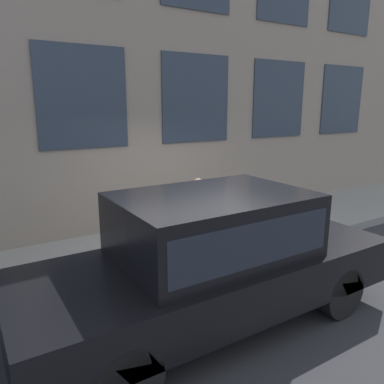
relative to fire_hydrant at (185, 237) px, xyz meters
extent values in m
plane|color=#2D2D30|center=(-0.39, -0.24, -0.55)|extent=(80.00, 80.00, 0.00)
cube|color=gray|center=(0.80, -0.24, -0.46)|extent=(2.37, 60.00, 0.18)
cube|color=gray|center=(2.13, -0.24, 3.32)|extent=(0.30, 40.00, 7.74)
cube|color=#2D3847|center=(1.96, -6.41, 2.29)|extent=(0.03, 1.68, 1.86)
cube|color=#2D3847|center=(1.96, -3.94, 2.29)|extent=(0.03, 1.68, 1.86)
cube|color=#2D3847|center=(1.96, -1.47, 2.29)|extent=(0.03, 1.68, 1.86)
cube|color=#2D3847|center=(1.96, 1.00, 2.29)|extent=(0.03, 1.68, 1.86)
cylinder|color=gold|center=(0.00, 0.00, -0.35)|extent=(0.37, 0.37, 0.04)
cylinder|color=gold|center=(0.00, 0.00, -0.08)|extent=(0.28, 0.28, 0.58)
sphere|color=#A4891E|center=(0.00, 0.00, 0.21)|extent=(0.29, 0.29, 0.29)
cylinder|color=black|center=(0.00, 0.00, 0.30)|extent=(0.10, 0.10, 0.12)
cylinder|color=gold|center=(0.00, -0.19, -0.01)|extent=(0.09, 0.10, 0.09)
cylinder|color=gold|center=(0.00, 0.19, -0.01)|extent=(0.09, 0.10, 0.09)
cylinder|color=#998466|center=(0.48, -0.61, -0.08)|extent=(0.09, 0.09, 0.59)
cylinder|color=#998466|center=(0.60, -0.61, -0.08)|extent=(0.09, 0.09, 0.59)
cube|color=red|center=(0.54, -0.61, 0.43)|extent=(0.16, 0.11, 0.44)
cylinder|color=red|center=(0.43, -0.61, 0.45)|extent=(0.07, 0.07, 0.42)
cylinder|color=red|center=(0.65, -0.61, 0.45)|extent=(0.07, 0.07, 0.42)
sphere|color=tan|center=(0.54, -0.61, 0.75)|extent=(0.20, 0.20, 0.20)
cylinder|color=black|center=(-2.34, 2.02, -0.21)|extent=(0.24, 0.68, 0.68)
cylinder|color=black|center=(-0.78, 2.02, -0.21)|extent=(0.24, 0.68, 0.68)
cylinder|color=black|center=(-2.34, -0.94, -0.21)|extent=(0.24, 0.68, 0.68)
cylinder|color=black|center=(-0.78, -0.94, -0.21)|extent=(0.24, 0.68, 0.68)
cube|color=black|center=(-1.56, 0.54, 0.08)|extent=(1.80, 4.77, 0.58)
cube|color=black|center=(-1.56, 0.54, 0.75)|extent=(1.59, 2.29, 0.76)
cube|color=#1E232D|center=(-1.56, 0.54, 0.75)|extent=(1.60, 2.11, 0.49)
camera|label=1|loc=(-5.09, 3.04, 2.17)|focal=35.00mm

